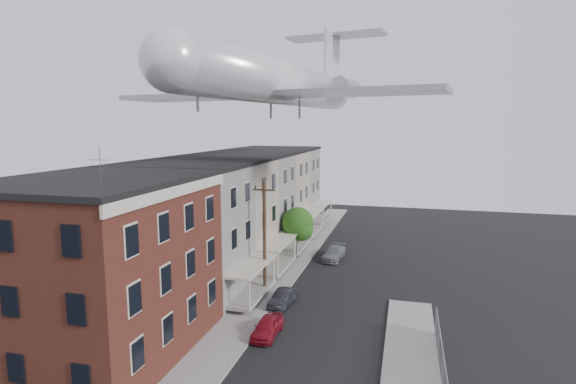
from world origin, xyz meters
The scene contains 14 objects.
sidewalk_left centered at (-5.50, 24.00, 0.06)m, with size 3.00×62.00×0.12m, color gray.
curb_left centered at (-4.05, 24.00, 0.07)m, with size 0.15×62.00×0.14m, color gray.
corner_building centered at (-12.00, 7.00, 5.16)m, with size 10.31×12.30×12.15m.
row_house_a centered at (-11.96, 16.50, 5.13)m, with size 11.98×7.00×10.30m.
row_house_b centered at (-11.96, 23.50, 5.13)m, with size 11.98×7.00×10.30m.
row_house_c centered at (-11.96, 30.50, 5.13)m, with size 11.98×7.00×10.30m.
row_house_d centered at (-11.96, 37.50, 5.13)m, with size 11.98×7.00×10.30m.
row_house_e centered at (-11.96, 44.50, 5.13)m, with size 11.98×7.00×10.30m.
utility_pole centered at (-5.60, 18.00, 4.67)m, with size 1.80×0.26×9.00m.
street_tree centered at (-5.27, 27.92, 3.45)m, with size 3.22×3.20×5.20m.
car_near centered at (-3.26, 11.25, 0.59)m, with size 1.40×3.48×1.19m, color maroon.
car_mid centered at (-3.60, 16.18, 0.57)m, with size 1.20×3.44×1.13m, color black.
car_far centered at (-1.80, 28.62, 0.62)m, with size 1.73×4.25×1.23m, color slate.
airplane centered at (-5.41, 22.67, 16.73)m, with size 27.37×31.26×8.99m.
Camera 1 is at (4.89, -14.25, 13.13)m, focal length 28.00 mm.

